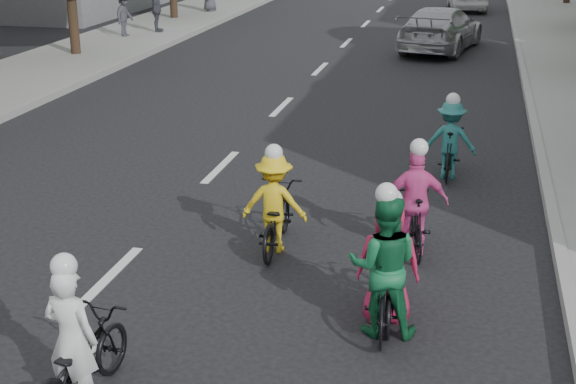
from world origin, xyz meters
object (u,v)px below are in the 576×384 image
(cyclist_0, at_px, (275,211))
(follow_car_lead, at_px, (441,29))
(cyclist_3, at_px, (388,274))
(spectator_1, at_px, (157,10))
(cyclist_5, at_px, (450,145))
(cyclist_2, at_px, (383,276))
(spectator_0, at_px, (125,14))
(cyclist_4, at_px, (77,356))
(cyclist_1, at_px, (416,211))

(cyclist_0, bearing_deg, follow_car_lead, -97.27)
(cyclist_3, distance_m, spectator_1, 23.16)
(cyclist_3, height_order, spectator_1, spectator_1)
(cyclist_5, height_order, spectator_1, spectator_1)
(cyclist_2, xyz_separation_m, spectator_0, (-11.92, 19.34, 0.22))
(cyclist_0, relative_size, cyclist_2, 0.95)
(cyclist_0, distance_m, spectator_1, 20.76)
(spectator_1, bearing_deg, cyclist_4, -173.28)
(cyclist_1, xyz_separation_m, spectator_0, (-12.10, 16.95, 0.30))
(spectator_0, bearing_deg, cyclist_4, -152.59)
(cyclist_0, bearing_deg, cyclist_4, 74.30)
(cyclist_1, height_order, follow_car_lead, cyclist_1)
(cyclist_0, height_order, follow_car_lead, cyclist_0)
(cyclist_1, xyz_separation_m, cyclist_3, (-0.15, -2.08, -0.05))
(cyclist_3, xyz_separation_m, cyclist_5, (0.49, 5.67, 0.03))
(follow_car_lead, height_order, spectator_1, spectator_1)
(cyclist_3, height_order, cyclist_5, cyclist_3)
(cyclist_4, relative_size, follow_car_lead, 0.35)
(cyclist_2, relative_size, follow_car_lead, 0.37)
(cyclist_3, bearing_deg, cyclist_0, -49.02)
(cyclist_3, distance_m, spectator_0, 22.47)
(cyclist_2, bearing_deg, cyclist_1, -99.71)
(cyclist_1, distance_m, cyclist_4, 5.48)
(cyclist_5, distance_m, spectator_0, 18.25)
(cyclist_0, distance_m, spectator_0, 20.03)
(cyclist_4, height_order, follow_car_lead, cyclist_4)
(cyclist_1, xyz_separation_m, cyclist_2, (-0.18, -2.39, 0.08))
(cyclist_2, distance_m, follow_car_lead, 19.75)
(cyclist_1, height_order, spectator_0, cyclist_1)
(cyclist_5, xyz_separation_m, spectator_0, (-12.43, 13.36, 0.32))
(cyclist_1, height_order, cyclist_3, cyclist_1)
(spectator_0, distance_m, spectator_1, 1.46)
(cyclist_0, distance_m, cyclist_2, 2.74)
(cyclist_3, bearing_deg, cyclist_2, 79.11)
(spectator_0, bearing_deg, follow_car_lead, -83.52)
(cyclist_4, bearing_deg, cyclist_5, -105.73)
(cyclist_3, distance_m, follow_car_lead, 19.44)
(cyclist_2, bearing_deg, spectator_1, -66.92)
(cyclist_5, height_order, spectator_0, spectator_0)
(cyclist_1, bearing_deg, cyclist_5, -106.67)
(cyclist_4, height_order, spectator_1, spectator_1)
(cyclist_1, relative_size, spectator_1, 1.04)
(cyclist_2, height_order, follow_car_lead, cyclist_2)
(cyclist_0, xyz_separation_m, cyclist_1, (2.01, 0.35, 0.05))
(cyclist_0, xyz_separation_m, cyclist_2, (1.83, -2.04, 0.12))
(spectator_1, bearing_deg, cyclist_2, -164.95)
(cyclist_0, height_order, cyclist_3, cyclist_3)
(cyclist_2, xyz_separation_m, spectator_1, (-11.16, 20.58, 0.27))
(spectator_1, bearing_deg, cyclist_3, -164.53)
(cyclist_0, height_order, spectator_0, spectator_0)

